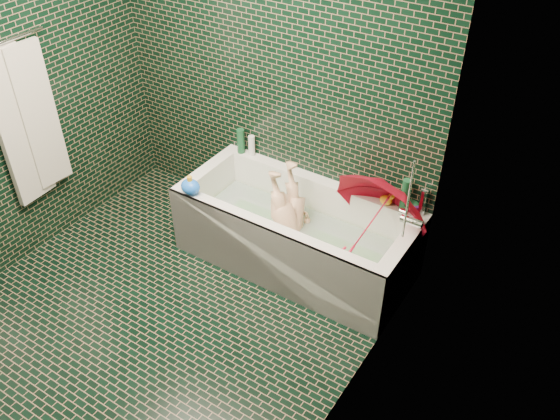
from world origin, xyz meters
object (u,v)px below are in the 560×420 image
Objects in this scene: rubber_duck at (387,199)px; bath_toy at (190,187)px; bathtub at (295,240)px; child at (292,227)px; umbrella at (371,222)px.

rubber_duck is 1.38m from bath_toy.
bath_toy is (-0.68, -0.31, 0.40)m from bathtub.
bath_toy reaches higher than rubber_duck.
bathtub is 0.10m from child.
umbrella reaches higher than bath_toy.
child is at bearing 169.63° from bathtub.
child is 7.91× the size of rubber_duck.
bathtub is 14.14× the size of rubber_duck.
rubber_duck reaches higher than bathtub.
bath_toy is at bearing -155.55° from bathtub.
bath_toy is at bearing -50.21° from child.
bath_toy is at bearing -141.89° from umbrella.
umbrella is at bearing 8.95° from bathtub.
rubber_duck is (0.54, 0.33, 0.38)m from bathtub.
child is 0.63m from umbrella.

